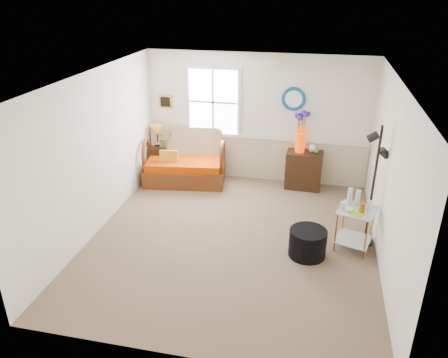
% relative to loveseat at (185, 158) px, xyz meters
% --- Properties ---
extents(floor, '(4.50, 5.00, 0.01)m').
position_rel_loveseat_xyz_m(floor, '(1.40, -2.00, -0.53)').
color(floor, brown).
rests_on(floor, ground).
extents(ceiling, '(4.50, 5.00, 0.01)m').
position_rel_loveseat_xyz_m(ceiling, '(1.40, -2.00, 2.07)').
color(ceiling, white).
rests_on(ceiling, walls).
extents(walls, '(4.51, 5.01, 2.60)m').
position_rel_loveseat_xyz_m(walls, '(1.40, -2.00, 0.77)').
color(walls, silver).
rests_on(walls, floor).
extents(wainscot, '(4.46, 0.02, 0.90)m').
position_rel_loveseat_xyz_m(wainscot, '(1.40, 0.48, -0.08)').
color(wainscot, tan).
rests_on(wainscot, walls).
extents(chair_rail, '(4.46, 0.04, 0.06)m').
position_rel_loveseat_xyz_m(chair_rail, '(1.40, 0.47, 0.39)').
color(chair_rail, white).
rests_on(chair_rail, walls).
extents(window, '(1.14, 0.06, 1.44)m').
position_rel_loveseat_xyz_m(window, '(0.50, 0.47, 1.07)').
color(window, white).
rests_on(window, walls).
extents(picture, '(0.28, 0.03, 0.28)m').
position_rel_loveseat_xyz_m(picture, '(-0.52, 0.48, 1.02)').
color(picture, '#B88026').
rests_on(picture, walls).
extents(mirror, '(0.47, 0.07, 0.47)m').
position_rel_loveseat_xyz_m(mirror, '(2.10, 0.48, 1.22)').
color(mirror, '#136EBB').
rests_on(mirror, walls).
extents(loveseat, '(1.74, 1.14, 1.06)m').
position_rel_loveseat_xyz_m(loveseat, '(0.00, 0.00, 0.00)').
color(loveseat, '#532D14').
rests_on(loveseat, floor).
extents(throw_pillow, '(0.38, 0.17, 0.37)m').
position_rel_loveseat_xyz_m(throw_pillow, '(-0.28, -0.15, 0.00)').
color(throw_pillow, '#BC4F0E').
rests_on(throw_pillow, loveseat).
extents(lamp_stand, '(0.43, 0.43, 0.66)m').
position_rel_loveseat_xyz_m(lamp_stand, '(-0.65, 0.26, -0.20)').
color(lamp_stand, '#36200F').
rests_on(lamp_stand, floor).
extents(table_lamp, '(0.26, 0.26, 0.46)m').
position_rel_loveseat_xyz_m(table_lamp, '(-0.65, 0.22, 0.36)').
color(table_lamp, '#AB7819').
rests_on(table_lamp, lamp_stand).
extents(potted_plant, '(0.43, 0.45, 0.28)m').
position_rel_loveseat_xyz_m(potted_plant, '(-0.50, 0.28, 0.27)').
color(potted_plant, '#477032').
rests_on(potted_plant, lamp_stand).
extents(cabinet, '(0.72, 0.47, 0.75)m').
position_rel_loveseat_xyz_m(cabinet, '(2.41, 0.26, -0.15)').
color(cabinet, '#36200F').
rests_on(cabinet, floor).
extents(flower_vase, '(0.27, 0.27, 0.82)m').
position_rel_loveseat_xyz_m(flower_vase, '(2.30, 0.26, 0.63)').
color(flower_vase, '#D53800').
rests_on(flower_vase, cabinet).
extents(side_table, '(0.66, 0.66, 0.67)m').
position_rel_loveseat_xyz_m(side_table, '(3.29, -1.83, -0.19)').
color(side_table, '#C07A24').
rests_on(side_table, floor).
extents(tabletop_items, '(0.56, 0.56, 0.26)m').
position_rel_loveseat_xyz_m(tabletop_items, '(3.27, -1.80, 0.27)').
color(tabletop_items, silver).
rests_on(tabletop_items, side_table).
extents(floor_lamp, '(0.30, 0.30, 1.96)m').
position_rel_loveseat_xyz_m(floor_lamp, '(3.50, -1.62, 0.45)').
color(floor_lamp, black).
rests_on(floor_lamp, floor).
extents(ottoman, '(0.59, 0.59, 0.43)m').
position_rel_loveseat_xyz_m(ottoman, '(2.61, -2.19, -0.31)').
color(ottoman, black).
rests_on(ottoman, floor).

